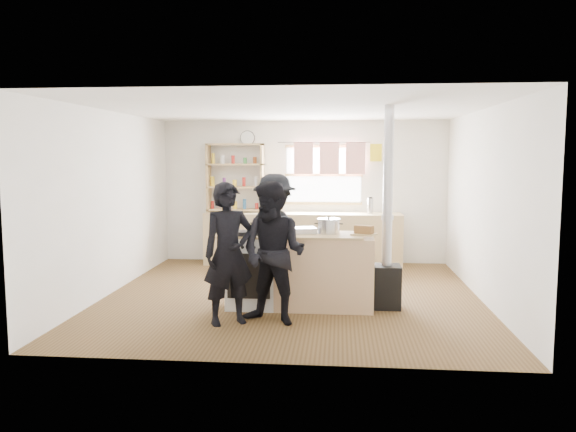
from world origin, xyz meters
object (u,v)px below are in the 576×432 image
object	(u,v)px
person_far	(275,233)
cooking_island	(300,270)
flue_heater	(387,257)
skillet_greens	(243,233)
bread_board	(364,231)
thermos	(370,206)
stockpot_stove	(262,225)
roast_tray	(300,230)
stockpot_counter	(329,226)
person_near_left	(229,254)
person_near_right	(274,253)

from	to	relation	value
person_far	cooking_island	bearing A→B (deg)	138.49
flue_heater	person_far	bearing A→B (deg)	152.55
skillet_greens	bread_board	world-z (taller)	bread_board
cooking_island	flue_heater	xyz separation A→B (m)	(1.08, 0.08, 0.18)
cooking_island	person_far	distance (m)	1.01
thermos	stockpot_stove	xyz separation A→B (m)	(-1.51, -2.60, -0.02)
roast_tray	stockpot_counter	distance (m)	0.35
thermos	stockpot_counter	size ratio (longest dim) A/B	0.94
skillet_greens	flue_heater	distance (m)	1.80
skillet_greens	stockpot_stove	size ratio (longest dim) A/B	1.68
skillet_greens	bread_board	xyz separation A→B (m)	(1.47, 0.12, 0.02)
thermos	bread_board	size ratio (longest dim) A/B	0.79
skillet_greens	flue_heater	bearing A→B (deg)	8.45
cooking_island	person_near_left	distance (m)	1.11
roast_tray	person_near_right	xyz separation A→B (m)	(-0.25, -0.75, -0.16)
cooking_island	person_near_left	world-z (taller)	person_near_left
skillet_greens	flue_heater	xyz separation A→B (m)	(1.76, 0.26, -0.31)
cooking_island	person_far	size ratio (longest dim) A/B	1.20
stockpot_counter	bread_board	xyz separation A→B (m)	(0.43, -0.11, -0.04)
skillet_greens	stockpot_counter	world-z (taller)	stockpot_counter
bread_board	flue_heater	size ratio (longest dim) A/B	0.13
person_near_right	person_near_left	bearing A→B (deg)	-154.69
cooking_island	roast_tray	world-z (taller)	roast_tray
person_near_right	person_far	distance (m)	1.57
roast_tray	flue_heater	bearing A→B (deg)	1.85
stockpot_stove	person_far	world-z (taller)	person_far
stockpot_counter	person_near_right	size ratio (longest dim) A/B	0.17
bread_board	roast_tray	bearing A→B (deg)	172.47
roast_tray	skillet_greens	bearing A→B (deg)	-161.73
thermos	stockpot_counter	distance (m)	2.80
skillet_greens	person_near_left	bearing A→B (deg)	-96.39
skillet_greens	thermos	bearing A→B (deg)	60.18
roast_tray	flue_heater	distance (m)	1.12
roast_tray	person_near_left	size ratio (longest dim) A/B	0.26
person_near_left	stockpot_stove	bearing A→B (deg)	45.58
person_far	person_near_left	bearing A→B (deg)	100.99
stockpot_counter	person_far	distance (m)	1.12
person_near_left	person_far	world-z (taller)	person_far
bread_board	flue_heater	bearing A→B (deg)	25.26
bread_board	stockpot_stove	bearing A→B (deg)	169.85
flue_heater	skillet_greens	bearing A→B (deg)	-171.55
flue_heater	person_near_right	xyz separation A→B (m)	(-1.32, -0.79, 0.16)
stockpot_stove	bread_board	size ratio (longest dim) A/B	0.68
person_near_left	flue_heater	bearing A→B (deg)	-5.05
person_near_right	bread_board	bearing A→B (deg)	52.46
thermos	cooking_island	world-z (taller)	thermos
stockpot_stove	person_near_left	bearing A→B (deg)	-104.75
person_far	stockpot_counter	bearing A→B (deg)	156.59
person_near_left	bread_board	bearing A→B (deg)	-5.17
roast_tray	bread_board	size ratio (longest dim) A/B	1.26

